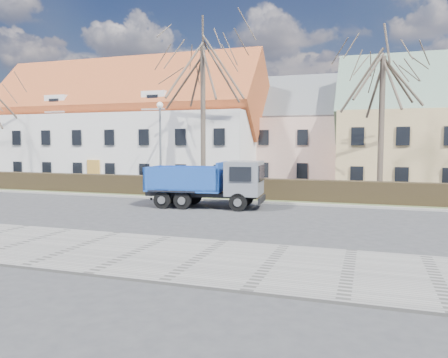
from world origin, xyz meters
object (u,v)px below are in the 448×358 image
(parked_car_a, at_px, (190,182))
(cart_frame, at_px, (151,195))
(dump_truck, at_px, (201,183))
(streetlight, at_px, (160,148))

(parked_car_a, bearing_deg, cart_frame, -154.10)
(dump_truck, bearing_deg, parked_car_a, 111.22)
(dump_truck, xyz_separation_m, streetlight, (-5.06, 5.00, 1.93))
(streetlight, relative_size, cart_frame, 9.07)
(dump_truck, height_order, parked_car_a, dump_truck)
(dump_truck, distance_m, cart_frame, 4.63)
(dump_truck, bearing_deg, cart_frame, 151.56)
(streetlight, bearing_deg, cart_frame, -74.36)
(streetlight, height_order, cart_frame, streetlight)
(dump_truck, height_order, cart_frame, dump_truck)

